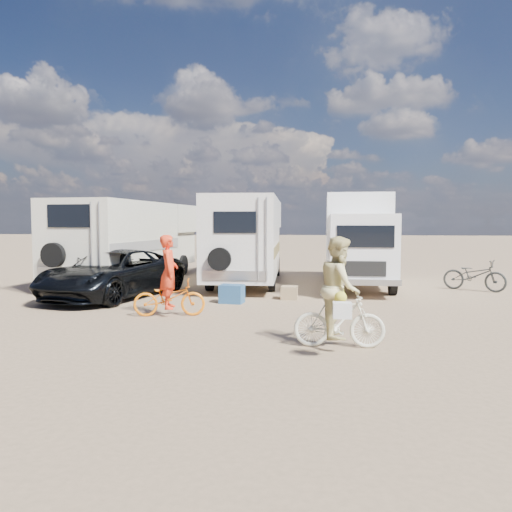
# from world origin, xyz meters

# --- Properties ---
(ground) EXTENTS (140.00, 140.00, 0.00)m
(ground) POSITION_xyz_m (0.00, 0.00, 0.00)
(ground) COLOR #957859
(ground) RESTS_ON ground
(rv_main) EXTENTS (2.41, 7.40, 2.95)m
(rv_main) POSITION_xyz_m (-0.34, 7.00, 1.48)
(rv_main) COLOR white
(rv_main) RESTS_ON ground
(rv_left) EXTENTS (3.09, 7.96, 2.83)m
(rv_left) POSITION_xyz_m (-4.58, 6.94, 1.42)
(rv_left) COLOR silver
(rv_left) RESTS_ON ground
(box_truck) EXTENTS (2.19, 6.05, 3.06)m
(box_truck) POSITION_xyz_m (3.43, 6.35, 1.53)
(box_truck) COLOR white
(box_truck) RESTS_ON ground
(dark_suv) EXTENTS (3.37, 5.27, 1.35)m
(dark_suv) POSITION_xyz_m (-3.69, 3.16, 0.68)
(dark_suv) COLOR black
(dark_suv) RESTS_ON ground
(bike_man) EXTENTS (1.70, 0.88, 0.85)m
(bike_man) POSITION_xyz_m (-1.31, 0.64, 0.42)
(bike_man) COLOR orange
(bike_man) RESTS_ON ground
(bike_woman) EXTENTS (1.55, 0.45, 0.93)m
(bike_woman) POSITION_xyz_m (2.38, -1.77, 0.47)
(bike_woman) COLOR silver
(bike_woman) RESTS_ON ground
(rider_man) EXTENTS (0.52, 0.68, 1.68)m
(rider_man) POSITION_xyz_m (-1.31, 0.64, 0.84)
(rider_man) COLOR red
(rider_man) RESTS_ON ground
(rider_woman) EXTENTS (0.66, 0.84, 1.73)m
(rider_woman) POSITION_xyz_m (2.38, -1.77, 0.86)
(rider_woman) COLOR beige
(rider_woman) RESTS_ON ground
(bike_parked) EXTENTS (1.94, 1.50, 0.98)m
(bike_parked) POSITION_xyz_m (6.97, 5.71, 0.49)
(bike_parked) COLOR #252826
(bike_parked) RESTS_ON ground
(cooler) EXTENTS (0.66, 0.52, 0.49)m
(cooler) POSITION_xyz_m (-0.18, 2.57, 0.24)
(cooler) COLOR #25507E
(cooler) RESTS_ON ground
(crate) EXTENTS (0.46, 0.46, 0.36)m
(crate) POSITION_xyz_m (1.30, 3.40, 0.18)
(crate) COLOR #927954
(crate) RESTS_ON ground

